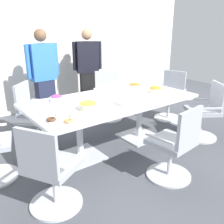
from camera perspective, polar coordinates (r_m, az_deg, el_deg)
name	(u,v)px	position (r m, az deg, el deg)	size (l,w,h in m)	color
ground_plane	(112,146)	(3.84, 0.00, -7.84)	(10.00, 10.00, 0.01)	#4C4F56
back_wall	(42,43)	(5.53, -15.72, 15.09)	(8.00, 0.10, 2.80)	white
conference_table	(112,107)	(3.59, 0.00, 1.13)	(2.40, 1.20, 0.75)	silver
office_chair_0	(205,114)	(4.23, 20.63, -0.41)	(0.75, 0.75, 0.91)	silver
office_chair_1	(170,98)	(4.96, 13.20, 3.15)	(0.68, 0.68, 0.91)	silver
office_chair_2	(108,98)	(4.81, -0.94, 3.19)	(0.71, 0.71, 0.91)	silver
office_chair_3	(34,115)	(4.11, -17.50, -0.63)	(0.76, 0.76, 0.91)	silver
office_chair_5	(50,173)	(2.53, -13.97, -13.37)	(0.74, 0.74, 0.91)	silver
office_chair_6	(175,148)	(3.00, 14.22, -7.90)	(0.59, 0.59, 0.91)	silver
person_standing_0	(44,76)	(4.70, -15.37, 8.00)	(0.61, 0.24, 1.69)	#232842
person_standing_1	(88,69)	(5.31, -5.59, 9.77)	(0.60, 0.35, 1.68)	black
snack_bowl_candy_mix	(57,98)	(3.52, -12.60, 3.15)	(0.18, 0.18, 0.09)	white
snack_bowl_chips_orange	(155,90)	(3.91, 9.93, 5.09)	(0.20, 0.20, 0.11)	beige
snack_bowl_pretzels	(135,86)	(4.15, 5.25, 5.99)	(0.22, 0.22, 0.09)	white
snack_bowl_chips_yellow	(88,105)	(3.10, -5.46, 1.54)	(0.24, 0.24, 0.11)	beige
donut_platter	(63,118)	(2.83, -11.13, -1.38)	(0.37, 0.37, 0.04)	white
napkin_pile	(124,102)	(3.31, 2.88, 2.39)	(0.20, 0.20, 0.07)	white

